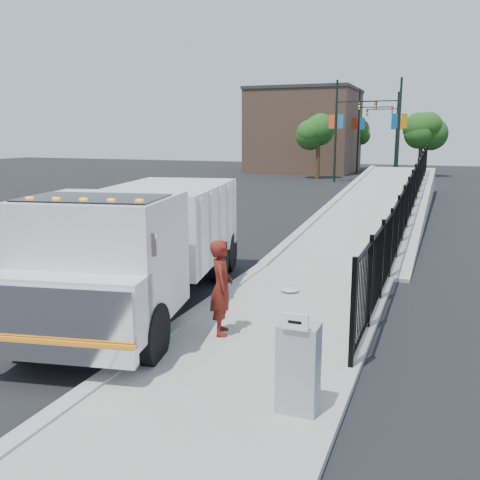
% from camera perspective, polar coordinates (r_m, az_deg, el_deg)
% --- Properties ---
extents(ground, '(120.00, 120.00, 0.00)m').
position_cam_1_polar(ground, '(12.00, -3.76, -7.57)').
color(ground, black).
rests_on(ground, ground).
extents(sidewalk, '(3.55, 12.00, 0.12)m').
position_cam_1_polar(sidewalk, '(9.57, 1.83, -12.21)').
color(sidewalk, '#9E998E').
rests_on(sidewalk, ground).
extents(curb, '(0.30, 12.00, 0.16)m').
position_cam_1_polar(curb, '(10.30, -8.50, -10.45)').
color(curb, '#ADAAA3').
rests_on(curb, ground).
extents(ramp, '(3.95, 24.06, 3.19)m').
position_cam_1_polar(ramp, '(26.71, 15.10, 2.58)').
color(ramp, '#9E998E').
rests_on(ramp, ground).
extents(iron_fence, '(0.10, 28.00, 1.80)m').
position_cam_1_polar(iron_fence, '(22.52, 17.71, 3.18)').
color(iron_fence, black).
rests_on(iron_fence, ground).
extents(truck, '(4.12, 8.59, 2.82)m').
position_cam_1_polar(truck, '(11.94, -10.24, 0.08)').
color(truck, black).
rests_on(truck, ground).
extents(worker, '(0.66, 0.78, 1.82)m').
position_cam_1_polar(worker, '(10.10, -2.00, -5.08)').
color(worker, maroon).
rests_on(worker, sidewalk).
extents(utility_cabinet, '(0.55, 0.40, 1.25)m').
position_cam_1_polar(utility_cabinet, '(7.52, 6.24, -13.40)').
color(utility_cabinet, gray).
rests_on(utility_cabinet, sidewalk).
extents(arrow_sign, '(0.35, 0.04, 0.22)m').
position_cam_1_polar(arrow_sign, '(7.04, 5.90, -8.67)').
color(arrow_sign, white).
rests_on(arrow_sign, utility_cabinet).
extents(debris, '(0.44, 0.44, 0.11)m').
position_cam_1_polar(debris, '(13.01, 5.35, -5.28)').
color(debris, silver).
rests_on(debris, sidewalk).
extents(light_pole_0, '(3.77, 0.22, 8.00)m').
position_cam_1_polar(light_pole_0, '(44.20, 10.58, 11.76)').
color(light_pole_0, black).
rests_on(light_pole_0, ground).
extents(light_pole_1, '(3.78, 0.22, 8.00)m').
position_cam_1_polar(light_pole_1, '(43.28, 16.19, 11.53)').
color(light_pole_1, black).
rests_on(light_pole_1, ground).
extents(light_pole_2, '(3.78, 0.22, 8.00)m').
position_cam_1_polar(light_pole_2, '(53.59, 12.86, 11.56)').
color(light_pole_2, black).
rests_on(light_pole_2, ground).
extents(light_pole_3, '(3.77, 0.22, 8.00)m').
position_cam_1_polar(light_pole_3, '(57.87, 16.07, 11.37)').
color(light_pole_3, black).
rests_on(light_pole_3, ground).
extents(tree_0, '(2.71, 2.71, 5.35)m').
position_cam_1_polar(tree_0, '(46.62, 8.38, 11.29)').
color(tree_0, '#382314').
rests_on(tree_0, ground).
extents(tree_1, '(2.70, 2.70, 5.35)m').
position_cam_1_polar(tree_1, '(51.21, 18.82, 10.81)').
color(tree_1, '#382314').
rests_on(tree_1, ground).
extents(tree_2, '(2.43, 2.43, 5.22)m').
position_cam_1_polar(tree_2, '(60.90, 12.50, 11.11)').
color(tree_2, '#382314').
rests_on(tree_2, ground).
extents(building, '(10.00, 10.00, 8.00)m').
position_cam_1_polar(building, '(56.02, 6.93, 11.36)').
color(building, '#8C664C').
rests_on(building, ground).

